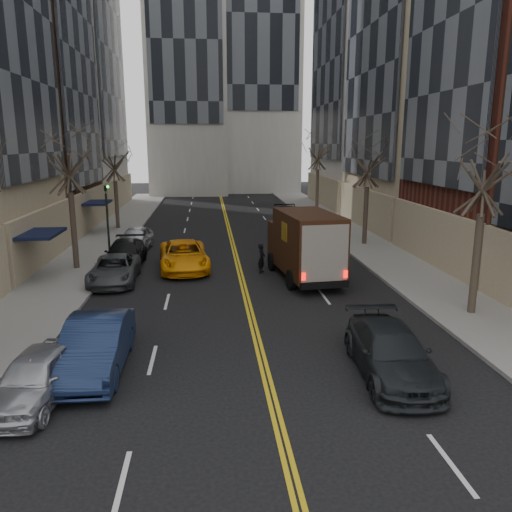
{
  "coord_description": "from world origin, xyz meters",
  "views": [
    {
      "loc": [
        -1.62,
        -7.08,
        6.8
      ],
      "look_at": [
        0.31,
        12.95,
        2.2
      ],
      "focal_mm": 35.0,
      "sensor_mm": 36.0,
      "label": 1
    }
  ],
  "objects": [
    {
      "name": "sidewalk_left",
      "position": [
        -9.0,
        27.0,
        0.07
      ],
      "size": [
        4.0,
        66.0,
        0.15
      ],
      "primitive_type": "cube",
      "color": "slate",
      "rests_on": "ground"
    },
    {
      "name": "sidewalk_right",
      "position": [
        9.0,
        27.0,
        0.07
      ],
      "size": [
        4.0,
        66.0,
        0.15
      ],
      "primitive_type": "cube",
      "color": "slate",
      "rests_on": "ground"
    },
    {
      "name": "streetwall_right",
      "position": [
        16.38,
        32.2,
        15.09
      ],
      "size": [
        12.26,
        49.0,
        34.0
      ],
      "color": "#4C301E",
      "rests_on": "ground"
    },
    {
      "name": "tree_lf_mid",
      "position": [
        -8.8,
        20.0,
        6.6
      ],
      "size": [
        3.2,
        3.2,
        8.91
      ],
      "color": "#382D23",
      "rests_on": "sidewalk_left"
    },
    {
      "name": "tree_lf_far",
      "position": [
        -8.8,
        33.0,
        6.02
      ],
      "size": [
        3.2,
        3.2,
        8.12
      ],
      "color": "#382D23",
      "rests_on": "sidewalk_left"
    },
    {
      "name": "tree_rt_near",
      "position": [
        8.8,
        11.0,
        6.45
      ],
      "size": [
        3.2,
        3.2,
        8.71
      ],
      "color": "#382D23",
      "rests_on": "sidewalk_right"
    },
    {
      "name": "tree_rt_mid",
      "position": [
        8.8,
        25.0,
        6.17
      ],
      "size": [
        3.2,
        3.2,
        8.32
      ],
      "color": "#382D23",
      "rests_on": "sidewalk_right"
    },
    {
      "name": "tree_rt_far",
      "position": [
        8.8,
        40.0,
        6.74
      ],
      "size": [
        3.2,
        3.2,
        9.11
      ],
      "color": "#382D23",
      "rests_on": "sidewalk_right"
    },
    {
      "name": "traffic_signal",
      "position": [
        -7.39,
        22.0,
        2.82
      ],
      "size": [
        0.29,
        0.26,
        4.7
      ],
      "color": "black",
      "rests_on": "sidewalk_left"
    },
    {
      "name": "ups_truck",
      "position": [
        3.16,
        17.08,
        1.74
      ],
      "size": [
        3.13,
        6.55,
        3.46
      ],
      "rotation": [
        0.0,
        0.0,
        0.11
      ],
      "color": "black",
      "rests_on": "ground"
    },
    {
      "name": "observer_sedan",
      "position": [
        3.69,
        6.23,
        0.72
      ],
      "size": [
        2.31,
        5.1,
        1.45
      ],
      "rotation": [
        0.0,
        0.0,
        -0.06
      ],
      "color": "black",
      "rests_on": "ground"
    },
    {
      "name": "taxi",
      "position": [
        -3.0,
        19.64,
        0.77
      ],
      "size": [
        3.08,
        5.74,
        1.53
      ],
      "primitive_type": "imported",
      "rotation": [
        0.0,
        0.0,
        0.1
      ],
      "color": "orange",
      "rests_on": "ground"
    },
    {
      "name": "pedestrian",
      "position": [
        1.15,
        18.55,
        0.78
      ],
      "size": [
        0.57,
        0.67,
        1.56
      ],
      "primitive_type": "imported",
      "rotation": [
        0.0,
        0.0,
        1.15
      ],
      "color": "black",
      "rests_on": "ground"
    },
    {
      "name": "parked_lf_a",
      "position": [
        -6.3,
        5.68,
        0.69
      ],
      "size": [
        2.1,
        4.22,
        1.38
      ],
      "primitive_type": "imported",
      "rotation": [
        0.0,
        0.0,
        -0.12
      ],
      "color": "#B5B7BD",
      "rests_on": "ground"
    },
    {
      "name": "parked_lf_b",
      "position": [
        -5.1,
        7.39,
        0.81
      ],
      "size": [
        1.72,
        4.91,
        1.62
      ],
      "primitive_type": "imported",
      "rotation": [
        0.0,
        0.0,
        0.0
      ],
      "color": "#131F3E",
      "rests_on": "ground"
    },
    {
      "name": "parked_lf_c",
      "position": [
        -6.3,
        17.33,
        0.66
      ],
      "size": [
        2.33,
        4.83,
        1.33
      ],
      "primitive_type": "imported",
      "rotation": [
        0.0,
        0.0,
        0.03
      ],
      "color": "#43464A",
      "rests_on": "ground"
    },
    {
      "name": "parked_lf_d",
      "position": [
        -6.3,
        20.62,
        0.72
      ],
      "size": [
        2.03,
        4.98,
        1.45
      ],
      "primitive_type": "imported",
      "rotation": [
        0.0,
        0.0,
        0.0
      ],
      "color": "black",
      "rests_on": "ground"
    },
    {
      "name": "parked_lf_e",
      "position": [
        -6.3,
        24.93,
        0.75
      ],
      "size": [
        2.13,
        4.55,
        1.51
      ],
      "primitive_type": "imported",
      "rotation": [
        0.0,
        0.0,
        -0.08
      ],
      "color": "#ADAFB5",
      "rests_on": "ground"
    },
    {
      "name": "parked_rt_a",
      "position": [
        6.3,
        25.41,
        0.67
      ],
      "size": [
        1.81,
        4.16,
        1.33
      ],
      "primitive_type": "imported",
      "rotation": [
        0.0,
        0.0,
        -0.1
      ],
      "color": "#494C50",
      "rests_on": "ground"
    },
    {
      "name": "parked_rt_b",
      "position": [
        5.1,
        26.68,
        0.8
      ],
      "size": [
        3.32,
        6.05,
        1.61
      ],
      "primitive_type": "imported",
      "rotation": [
        0.0,
        0.0,
        -0.12
      ],
      "color": "#94969A",
      "rests_on": "ground"
    },
    {
      "name": "parked_rt_c",
      "position": [
        5.22,
        33.54,
        0.78
      ],
      "size": [
        2.59,
        5.55,
        1.57
      ],
      "primitive_type": "imported",
      "rotation": [
        0.0,
        0.0,
        0.07
      ],
      "color": "black",
      "rests_on": "ground"
    }
  ]
}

